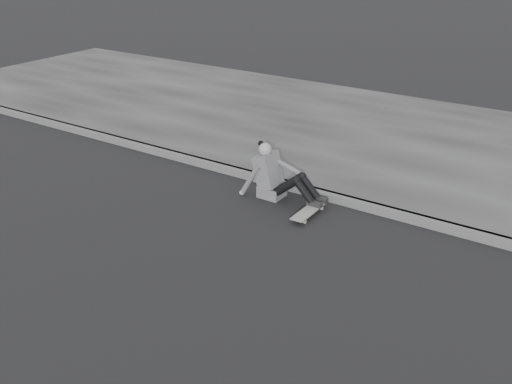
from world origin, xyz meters
TOP-DOWN VIEW (x-y plane):
  - ground at (0.00, 0.00)m, footprint 80.00×80.00m
  - curb at (0.00, 2.58)m, footprint 24.00×0.16m
  - sidewalk at (0.00, 5.60)m, footprint 24.00×6.00m
  - skateboard at (-0.14, 1.95)m, footprint 0.20×0.78m
  - seated_woman at (-0.87, 2.19)m, footprint 1.38×0.46m

SIDE VIEW (x-z plane):
  - ground at x=0.00m, z-range 0.00..0.00m
  - curb at x=0.00m, z-range 0.00..0.12m
  - sidewalk at x=0.00m, z-range 0.00..0.12m
  - skateboard at x=-0.14m, z-range 0.03..0.12m
  - seated_woman at x=-0.87m, z-range -0.08..0.80m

